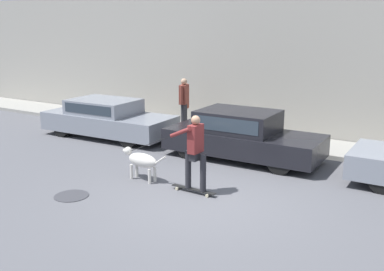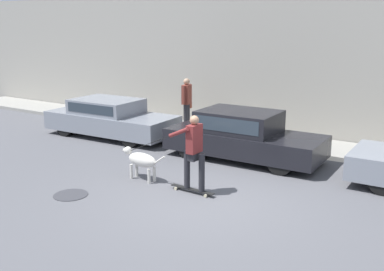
% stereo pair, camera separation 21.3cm
% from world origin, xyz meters
% --- Properties ---
extents(ground_plane, '(36.00, 36.00, 0.00)m').
position_xyz_m(ground_plane, '(0.00, 0.00, 0.00)').
color(ground_plane, '#545459').
extents(back_wall, '(32.00, 0.30, 4.60)m').
position_xyz_m(back_wall, '(0.00, 6.19, 2.30)').
color(back_wall, '#9E998E').
rests_on(back_wall, ground_plane).
extents(sidewalk_curb, '(30.00, 1.81, 0.12)m').
position_xyz_m(sidewalk_curb, '(0.00, 5.11, 0.06)').
color(sidewalk_curb, gray).
rests_on(sidewalk_curb, ground_plane).
extents(parked_car_0, '(4.40, 1.85, 1.21)m').
position_xyz_m(parked_car_0, '(-5.33, 3.09, 0.59)').
color(parked_car_0, black).
rests_on(parked_car_0, ground_plane).
extents(parked_car_1, '(4.21, 1.73, 1.31)m').
position_xyz_m(parked_car_1, '(-0.58, 3.09, 0.62)').
color(parked_car_1, black).
rests_on(parked_car_1, ground_plane).
extents(dog, '(1.30, 0.40, 0.73)m').
position_xyz_m(dog, '(-1.81, 0.31, 0.48)').
color(dog, beige).
rests_on(dog, ground_plane).
extents(skateboarder, '(2.42, 0.54, 1.70)m').
position_xyz_m(skateboarder, '(-0.32, 0.23, 0.97)').
color(skateboarder, beige).
rests_on(skateboarder, ground_plane).
extents(pedestrian_with_bag, '(0.32, 0.71, 1.70)m').
position_xyz_m(pedestrian_with_bag, '(-3.52, 4.83, 1.07)').
color(pedestrian_with_bag, '#28282D').
rests_on(pedestrian_with_bag, sidewalk_curb).
extents(manhole_cover, '(0.73, 0.73, 0.01)m').
position_xyz_m(manhole_cover, '(-2.46, -1.29, 0.01)').
color(manhole_cover, '#38383D').
rests_on(manhole_cover, ground_plane).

